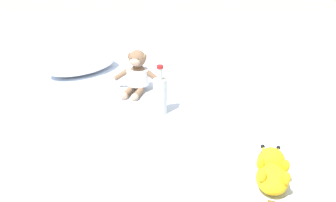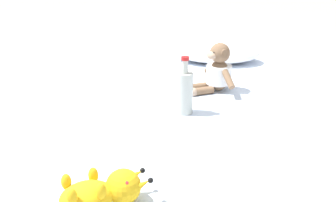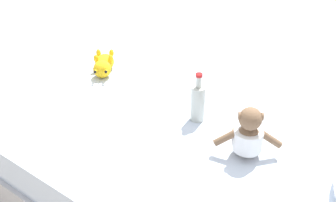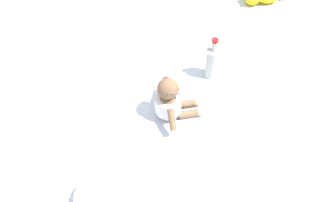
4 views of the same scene
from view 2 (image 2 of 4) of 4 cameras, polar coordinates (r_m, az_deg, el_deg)
ground_plane at (r=2.00m, az=2.31°, el=-12.27°), size 16.00×16.00×0.00m
bed at (r=1.89m, az=2.41°, el=-7.07°), size 1.49×2.06×0.42m
pillow at (r=2.50m, az=6.70°, el=6.63°), size 0.53×0.35×0.11m
plush_monkey at (r=2.01m, az=6.73°, el=4.06°), size 0.25×0.25×0.24m
plush_yellow_creature at (r=1.17m, az=-8.95°, el=-12.20°), size 0.29×0.24×0.10m
glass_bottle at (r=1.73m, az=2.36°, el=1.29°), size 0.07×0.07×0.25m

